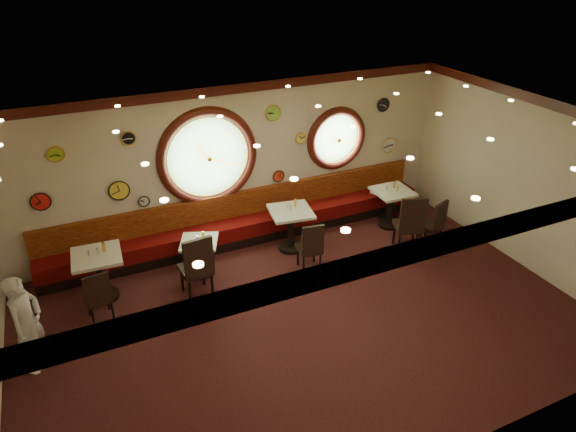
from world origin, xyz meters
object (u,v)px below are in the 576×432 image
object	(u,v)px
table_d	(392,204)
condiment_a_bottle	(104,247)
condiment_a_salt	(89,254)
condiment_d_pepper	(398,189)
chair_a	(98,294)
condiment_a_pepper	(98,251)
condiment_c_pepper	(290,208)
table_b	(200,253)
condiment_c_salt	(287,207)
condiment_e_salt	(388,190)
condiment_d_bottle	(394,184)
condiment_d_salt	(387,188)
chair_d	(411,221)
waiter	(28,324)
condiment_b_pepper	(198,239)
table_c	(291,225)
table_e	(390,202)
condiment_e_bottle	(392,187)
condiment_c_bottle	(295,202)
condiment_b_salt	(197,238)
chair_b	(197,263)
condiment_e_pepper	(393,189)
chair_e	(435,221)
table_a	(100,271)
condiment_b_bottle	(203,235)
chair_c	(311,244)

from	to	relation	value
table_d	condiment_a_bottle	size ratio (longest dim) A/B	4.95
condiment_a_salt	condiment_d_pepper	bearing A→B (deg)	-0.29
chair_a	condiment_d_pepper	distance (m)	6.19
condiment_a_pepper	condiment_c_pepper	bearing A→B (deg)	1.29
table_b	table_d	distance (m)	4.24
condiment_c_salt	condiment_e_salt	bearing A→B (deg)	2.30
table_d	condiment_a_bottle	distance (m)	5.86
chair_a	condiment_d_bottle	world-z (taller)	condiment_d_bottle
condiment_d_salt	condiment_a_pepper	distance (m)	5.83
chair_d	waiter	bearing A→B (deg)	-156.77
condiment_b_pepper	table_c	bearing A→B (deg)	3.34
condiment_b_pepper	condiment_d_bottle	xyz separation A→B (m)	(4.35, 0.18, 0.16)
condiment_b_pepper	condiment_a_bottle	bearing A→B (deg)	177.10
condiment_d_pepper	condiment_a_salt	bearing A→B (deg)	179.71
table_e	condiment_e_bottle	size ratio (longest dim) A/B	5.96
chair_d	condiment_c_bottle	world-z (taller)	chair_d
chair_d	condiment_b_salt	distance (m)	4.11
condiment_d_bottle	condiment_e_bottle	world-z (taller)	condiment_d_bottle
table_c	condiment_d_bottle	distance (m)	2.48
condiment_d_pepper	condiment_d_bottle	xyz separation A→B (m)	(0.04, 0.17, 0.03)
table_c	condiment_c_pepper	size ratio (longest dim) A/B	9.57
condiment_c_salt	chair_b	bearing A→B (deg)	-157.46
chair_d	condiment_a_bottle	size ratio (longest dim) A/B	4.40
table_b	chair_d	world-z (taller)	chair_d
chair_a	condiment_e_pepper	world-z (taller)	chair_a
table_e	chair_e	size ratio (longest dim) A/B	1.34
condiment_b_pepper	table_a	bearing A→B (deg)	179.32
chair_e	condiment_e_pepper	size ratio (longest dim) A/B	5.89
table_a	chair_a	size ratio (longest dim) A/B	1.50
condiment_b_bottle	condiment_d_bottle	size ratio (longest dim) A/B	0.93
chair_a	condiment_c_bottle	distance (m)	3.99
condiment_b_salt	table_b	bearing A→B (deg)	-54.40
table_e	condiment_a_pepper	world-z (taller)	condiment_a_pepper
chair_a	condiment_c_bottle	size ratio (longest dim) A/B	3.61
chair_c	condiment_d_pepper	bearing A→B (deg)	24.11
chair_a	condiment_c_bottle	world-z (taller)	condiment_c_bottle
chair_a	condiment_a_pepper	distance (m)	0.77
chair_d	condiment_b_pepper	bearing A→B (deg)	-172.80
chair_a	condiment_c_salt	distance (m)	3.80
condiment_d_salt	condiment_a_pepper	size ratio (longest dim) A/B	0.99
table_c	chair_c	bearing A→B (deg)	-89.11
chair_a	condiment_a_bottle	world-z (taller)	condiment_a_bottle
chair_d	table_a	bearing A→B (deg)	-169.04
chair_b	condiment_b_bottle	world-z (taller)	chair_b
chair_e	condiment_b_pepper	bearing A→B (deg)	148.85
chair_a	condiment_a_salt	xyz separation A→B (m)	(-0.01, 0.65, 0.38)
chair_b	condiment_c_pepper	distance (m)	2.25
condiment_a_pepper	condiment_e_bottle	bearing A→B (deg)	2.90
condiment_a_bottle	waiter	xyz separation A→B (m)	(-1.22, -1.34, -0.19)
condiment_d_bottle	condiment_e_pepper	distance (m)	0.21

